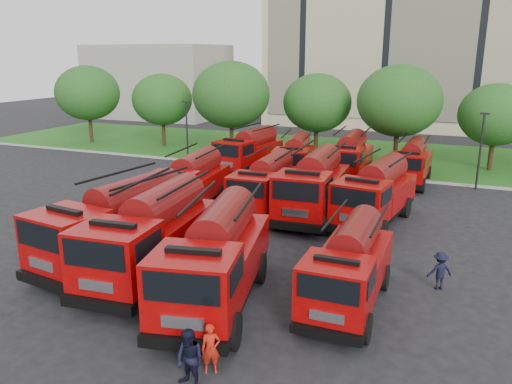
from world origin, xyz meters
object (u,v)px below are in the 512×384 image
(fire_truck_3, at_px, (349,266))
(fire_truck_10, at_px, (349,158))
(firefighter_5, at_px, (382,224))
(fire_truck_5, at_px, (266,184))
(fire_truck_11, at_px, (412,163))
(fire_truck_0, at_px, (118,223))
(fire_truck_6, at_px, (314,185))
(fire_truck_9, at_px, (295,158))
(firefighter_2, at_px, (331,311))
(fire_truck_7, at_px, (376,193))
(firefighter_0, at_px, (211,372))
(firefighter_3, at_px, (438,289))
(fire_truck_2, at_px, (216,257))
(fire_truck_1, at_px, (152,234))
(fire_truck_8, at_px, (250,151))
(fire_truck_4, at_px, (190,184))
(firefighter_4, at_px, (135,255))

(fire_truck_3, relative_size, fire_truck_10, 0.87)
(fire_truck_10, bearing_deg, firefighter_5, -68.89)
(fire_truck_5, bearing_deg, fire_truck_11, 51.61)
(fire_truck_0, bearing_deg, fire_truck_6, 65.57)
(fire_truck_0, height_order, fire_truck_3, fire_truck_0)
(fire_truck_9, xyz_separation_m, firefighter_2, (7.17, -17.80, -1.56))
(fire_truck_7, relative_size, firefighter_0, 5.08)
(fire_truck_5, height_order, firefighter_3, fire_truck_5)
(fire_truck_11, xyz_separation_m, firefighter_2, (-0.62, -19.83, -1.48))
(fire_truck_2, relative_size, firefighter_5, 4.31)
(fire_truck_1, height_order, fire_truck_5, fire_truck_1)
(fire_truck_2, distance_m, fire_truck_11, 21.27)
(fire_truck_6, relative_size, firefighter_2, 4.40)
(fire_truck_6, distance_m, fire_truck_11, 10.61)
(fire_truck_0, xyz_separation_m, fire_truck_2, (5.53, -1.66, -0.02))
(firefighter_2, bearing_deg, fire_truck_8, 7.03)
(fire_truck_4, height_order, firefighter_3, fire_truck_4)
(fire_truck_0, distance_m, firefighter_4, 2.00)
(fire_truck_5, bearing_deg, fire_truck_0, -111.26)
(firefighter_5, bearing_deg, fire_truck_4, 42.88)
(firefighter_0, distance_m, firefighter_4, 9.52)
(fire_truck_10, bearing_deg, firefighter_0, -89.54)
(fire_truck_9, bearing_deg, firefighter_4, -108.02)
(firefighter_2, bearing_deg, fire_truck_5, 8.80)
(fire_truck_5, relative_size, fire_truck_11, 1.07)
(fire_truck_10, bearing_deg, fire_truck_8, 176.09)
(fire_truck_2, bearing_deg, firefighter_3, 17.81)
(firefighter_5, bearing_deg, fire_truck_3, 123.41)
(fire_truck_5, relative_size, fire_truck_8, 0.95)
(fire_truck_7, xyz_separation_m, fire_truck_10, (-3.30, 8.50, 0.01))
(fire_truck_4, bearing_deg, fire_truck_1, -76.38)
(firefighter_3, bearing_deg, fire_truck_0, -17.56)
(fire_truck_4, height_order, fire_truck_8, fire_truck_4)
(fire_truck_7, distance_m, fire_truck_9, 10.25)
(fire_truck_7, bearing_deg, fire_truck_1, -116.89)
(fire_truck_8, bearing_deg, firefighter_2, -53.26)
(firefighter_4, bearing_deg, fire_truck_3, -161.60)
(fire_truck_8, bearing_deg, fire_truck_10, 4.81)
(fire_truck_5, xyz_separation_m, firefighter_2, (6.39, -10.07, -1.57))
(fire_truck_1, distance_m, fire_truck_4, 8.68)
(fire_truck_2, bearing_deg, firefighter_2, 1.10)
(firefighter_0, xyz_separation_m, firefighter_5, (2.46, 14.97, 0.00))
(fire_truck_0, distance_m, fire_truck_5, 9.86)
(fire_truck_8, height_order, fire_truck_11, fire_truck_8)
(fire_truck_8, height_order, fire_truck_10, fire_truck_10)
(firefighter_2, bearing_deg, fire_truck_0, 62.05)
(firefighter_3, bearing_deg, fire_truck_7, -91.34)
(fire_truck_8, height_order, fire_truck_9, fire_truck_8)
(fire_truck_0, xyz_separation_m, fire_truck_3, (9.94, 0.08, -0.31))
(fire_truck_2, relative_size, fire_truck_11, 1.24)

